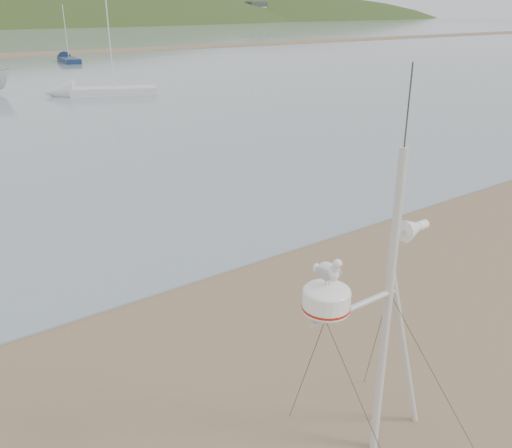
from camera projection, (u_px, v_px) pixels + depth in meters
mast_rig at (381, 377)px, 6.90m from camera, size 2.26×2.42×5.11m
sailboat_blue_far at (66, 59)px, 60.31m from camera, size 2.26×6.57×6.42m
sailboat_white_near at (84, 92)px, 36.81m from camera, size 7.54×4.83×7.41m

